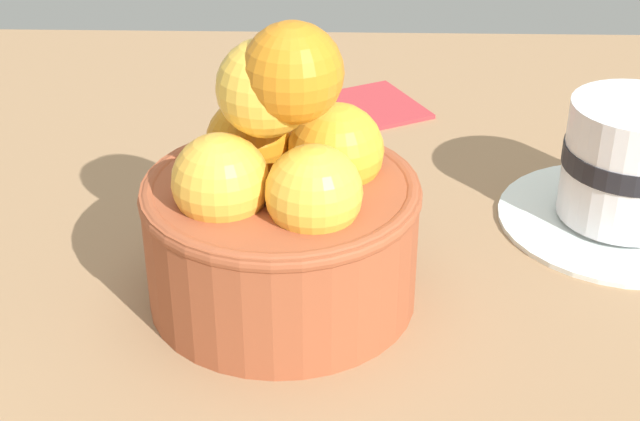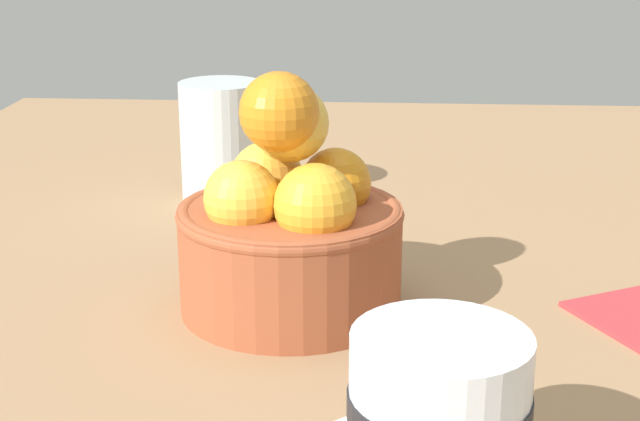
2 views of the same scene
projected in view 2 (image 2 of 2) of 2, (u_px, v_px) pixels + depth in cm
name	position (u px, v px, depth cm)	size (l,w,h in cm)	color
ground_plane	(291.00, 332.00, 60.07)	(127.95, 81.76, 3.42)	#997551
terracotta_bowl	(290.00, 227.00, 57.86)	(13.90, 13.90, 14.98)	#9E4C2D
water_glass	(221.00, 142.00, 79.55)	(6.87, 6.87, 10.07)	silver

